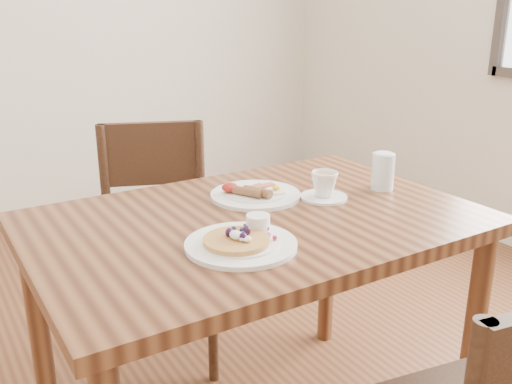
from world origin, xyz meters
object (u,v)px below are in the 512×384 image
at_px(dining_table, 256,249).
at_px(pancake_plate, 242,241).
at_px(breakfast_plate, 254,194).
at_px(water_glass, 383,172).
at_px(teacup_saucer, 324,187).
at_px(chair_far, 156,233).

distance_m(dining_table, pancake_plate, 0.23).
height_order(pancake_plate, breakfast_plate, pancake_plate).
bearing_deg(dining_table, water_glass, -0.45).
bearing_deg(teacup_saucer, dining_table, -175.33).
distance_m(breakfast_plate, water_glass, 0.41).
bearing_deg(water_glass, dining_table, 179.55).
height_order(dining_table, chair_far, chair_far).
relative_size(teacup_saucer, water_glass, 1.23).
height_order(dining_table, pancake_plate, pancake_plate).
relative_size(breakfast_plate, teacup_saucer, 1.93).
bearing_deg(breakfast_plate, teacup_saucer, -34.56).
height_order(breakfast_plate, water_glass, water_glass).
distance_m(pancake_plate, breakfast_plate, 0.36).
height_order(chair_far, teacup_saucer, chair_far).
distance_m(teacup_saucer, water_glass, 0.21).
relative_size(pancake_plate, breakfast_plate, 1.00).
relative_size(chair_far, water_glass, 7.76).
relative_size(dining_table, water_glass, 10.58).
bearing_deg(water_glass, breakfast_plate, 159.64).
distance_m(dining_table, water_glass, 0.49).
xyz_separation_m(pancake_plate, water_glass, (0.59, 0.15, 0.04)).
height_order(teacup_saucer, water_glass, water_glass).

